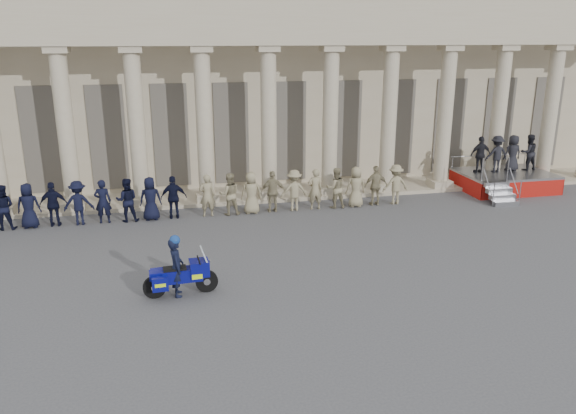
% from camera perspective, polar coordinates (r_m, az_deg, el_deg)
% --- Properties ---
extents(ground, '(90.00, 90.00, 0.00)m').
position_cam_1_polar(ground, '(16.13, -1.21, -7.34)').
color(ground, '#424245').
rests_on(ground, ground).
extents(building, '(40.00, 12.50, 9.00)m').
position_cam_1_polar(building, '(29.38, -7.03, 12.72)').
color(building, tan).
rests_on(building, ground).
extents(officer_rank, '(22.72, 0.62, 1.65)m').
position_cam_1_polar(officer_rank, '(21.62, -16.56, 0.65)').
color(officer_rank, black).
rests_on(officer_rank, ground).
extents(reviewing_stand, '(3.96, 3.87, 2.43)m').
position_cam_1_polar(reviewing_stand, '(26.86, 21.21, 4.30)').
color(reviewing_stand, gray).
rests_on(reviewing_stand, ground).
extents(motorcycle, '(1.99, 0.82, 1.27)m').
position_cam_1_polar(motorcycle, '(15.27, -10.81, -6.85)').
color(motorcycle, black).
rests_on(motorcycle, ground).
extents(rider, '(0.42, 0.61, 1.70)m').
position_cam_1_polar(rider, '(15.14, -11.28, -5.86)').
color(rider, black).
rests_on(rider, ground).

